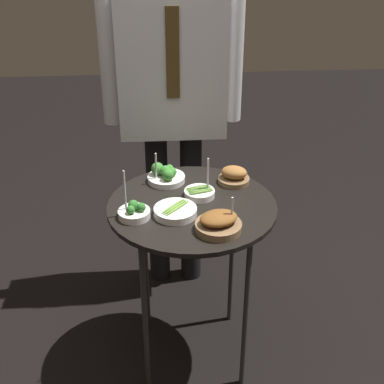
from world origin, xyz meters
TOP-DOWN VIEW (x-y plane):
  - ground_plane at (0.00, 0.00)m, footprint 8.00×8.00m
  - serving_cart at (0.00, 0.00)m, footprint 0.61×0.61m
  - bowl_roast_back_right at (0.07, -0.17)m, footprint 0.16×0.16m
  - bowl_asparagus_front_right at (0.03, 0.05)m, footprint 0.11×0.11m
  - bowl_asparagus_far_rim at (-0.06, -0.07)m, footprint 0.15×0.15m
  - bowl_roast_front_left at (0.17, 0.15)m, footprint 0.12×0.12m
  - bowl_broccoli_center at (-0.09, 0.18)m, footprint 0.14×0.14m
  - bowl_broccoli_mid_left at (-0.20, -0.07)m, footprint 0.11×0.11m
  - waiter_figure at (-0.05, 0.52)m, footprint 0.59×0.22m

SIDE VIEW (x-z plane):
  - ground_plane at x=0.00m, z-range 0.00..0.00m
  - serving_cart at x=0.00m, z-range 0.30..1.02m
  - bowl_asparagus_far_rim at x=-0.06m, z-range 0.72..0.75m
  - bowl_asparagus_front_right at x=0.03m, z-range 0.66..0.81m
  - bowl_broccoli_mid_left at x=-0.20m, z-range 0.66..0.83m
  - bowl_broccoli_center at x=-0.09m, z-range 0.68..0.81m
  - bowl_roast_back_right at x=0.07m, z-range 0.69..0.81m
  - bowl_roast_front_left at x=0.17m, z-range 0.72..0.78m
  - waiter_figure at x=-0.05m, z-range 0.21..1.81m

